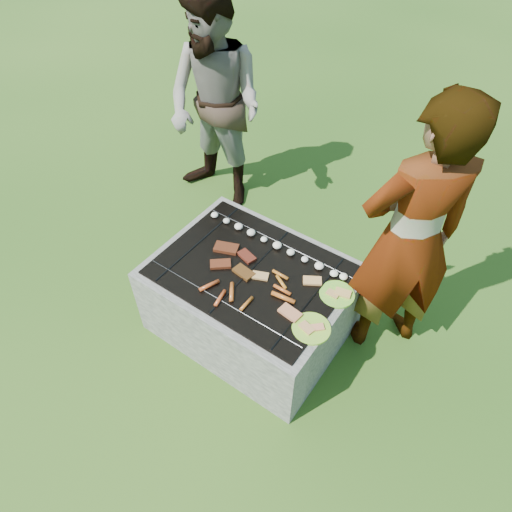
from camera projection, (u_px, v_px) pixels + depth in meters
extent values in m
plane|color=#1F4611|center=(252.00, 323.00, 3.46)|extent=(60.00, 60.00, 0.00)
cube|color=#A69E93|center=(283.00, 264.00, 3.48)|extent=(1.30, 0.18, 0.60)
cube|color=#A79F94|center=(216.00, 339.00, 3.01)|extent=(1.30, 0.18, 0.60)
cube|color=#A49B91|center=(192.00, 265.00, 3.47)|extent=(0.18, 0.64, 0.60)
cube|color=gray|center=(320.00, 337.00, 3.02)|extent=(0.18, 0.64, 0.60)
cube|color=black|center=(252.00, 304.00, 3.29)|extent=(0.94, 0.64, 0.48)
sphere|color=#FF5914|center=(252.00, 284.00, 3.13)|extent=(0.10, 0.10, 0.10)
cube|color=black|center=(252.00, 270.00, 3.02)|extent=(1.20, 0.90, 0.01)
cylinder|color=black|center=(200.00, 242.00, 3.20)|extent=(0.01, 0.88, 0.01)
cylinder|color=black|center=(252.00, 270.00, 3.02)|extent=(0.01, 0.88, 0.01)
cylinder|color=black|center=(310.00, 301.00, 2.84)|extent=(0.01, 0.88, 0.01)
cylinder|color=black|center=(222.00, 301.00, 2.84)|extent=(1.18, 0.01, 0.01)
cylinder|color=black|center=(278.00, 242.00, 3.20)|extent=(1.18, 0.01, 0.01)
ellipsoid|color=white|center=(215.00, 215.00, 3.37)|extent=(0.05, 0.05, 0.04)
ellipsoid|color=beige|center=(227.00, 221.00, 3.33)|extent=(0.05, 0.05, 0.04)
ellipsoid|color=white|center=(239.00, 226.00, 3.28)|extent=(0.06, 0.06, 0.04)
ellipsoid|color=beige|center=(251.00, 232.00, 3.24)|extent=(0.06, 0.06, 0.04)
ellipsoid|color=white|center=(264.00, 239.00, 3.19)|extent=(0.05, 0.05, 0.03)
ellipsoid|color=white|center=(277.00, 245.00, 3.15)|extent=(0.06, 0.06, 0.04)
ellipsoid|color=#E9E4C6|center=(291.00, 252.00, 3.10)|extent=(0.06, 0.06, 0.04)
ellipsoid|color=#F4E5CF|center=(305.00, 259.00, 3.06)|extent=(0.05, 0.05, 0.03)
ellipsoid|color=white|center=(319.00, 266.00, 3.01)|extent=(0.06, 0.06, 0.04)
ellipsoid|color=white|center=(334.00, 273.00, 2.97)|extent=(0.05, 0.05, 0.04)
ellipsoid|color=white|center=(344.00, 277.00, 2.95)|extent=(0.05, 0.05, 0.04)
cube|color=maroon|center=(226.00, 248.00, 3.14)|extent=(0.19, 0.15, 0.02)
cube|color=maroon|center=(247.00, 256.00, 3.09)|extent=(0.14, 0.11, 0.02)
cube|color=maroon|center=(221.00, 264.00, 3.04)|extent=(0.16, 0.15, 0.02)
cube|color=brown|center=(244.00, 272.00, 2.99)|extent=(0.15, 0.10, 0.02)
cylinder|color=orange|center=(280.00, 275.00, 2.97)|extent=(0.12, 0.03, 0.02)
cylinder|color=orange|center=(281.00, 282.00, 2.93)|extent=(0.12, 0.08, 0.02)
cylinder|color=#C54420|center=(282.00, 290.00, 2.88)|extent=(0.13, 0.03, 0.02)
cylinder|color=orange|center=(283.00, 297.00, 2.84)|extent=(0.16, 0.05, 0.03)
cylinder|color=orange|center=(232.00, 292.00, 2.87)|extent=(0.11, 0.13, 0.03)
cylinder|color=#BB571E|center=(246.00, 304.00, 2.81)|extent=(0.02, 0.12, 0.02)
cylinder|color=#BE631F|center=(209.00, 285.00, 2.91)|extent=(0.08, 0.14, 0.03)
cylinder|color=orange|center=(220.00, 298.00, 2.84)|extent=(0.05, 0.13, 0.02)
cube|color=#CFBF6A|center=(260.00, 276.00, 2.97)|extent=(0.13, 0.10, 0.01)
cube|color=tan|center=(290.00, 313.00, 2.76)|extent=(0.14, 0.10, 0.02)
cube|color=tan|center=(312.00, 281.00, 2.94)|extent=(0.14, 0.12, 0.02)
cylinder|color=#B2CF31|center=(337.00, 294.00, 2.88)|extent=(0.28, 0.28, 0.01)
cube|color=tan|center=(333.00, 294.00, 2.87)|extent=(0.08, 0.05, 0.01)
cube|color=tan|center=(343.00, 293.00, 2.87)|extent=(0.11, 0.08, 0.02)
cylinder|color=#AACB30|center=(311.00, 328.00, 2.70)|extent=(0.28, 0.28, 0.01)
cube|color=#D6B86D|center=(307.00, 328.00, 2.69)|extent=(0.10, 0.08, 0.02)
cube|color=#E6B776|center=(317.00, 327.00, 2.69)|extent=(0.09, 0.09, 0.01)
imported|color=#A39488|center=(410.00, 240.00, 2.71)|extent=(0.82, 0.82, 1.92)
imported|color=#A89C8C|center=(216.00, 107.00, 3.85)|extent=(0.96, 0.76, 1.90)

